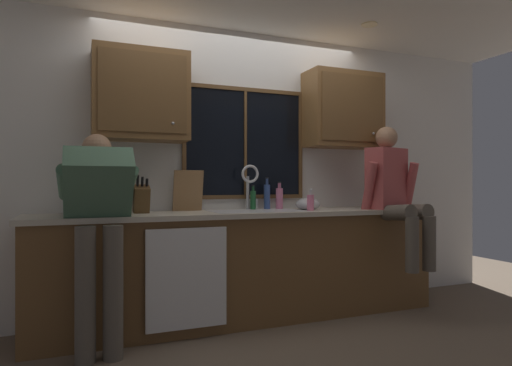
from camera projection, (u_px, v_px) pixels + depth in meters
The scene contains 24 objects.
back_wall at pixel (234, 170), 4.06m from camera, with size 5.82×0.12×2.55m, color silver.
ceiling_downlight_right at pixel (369, 25), 3.84m from camera, with size 0.14×0.14×0.01m, color #FFEAB2.
window_glass at pixel (245, 143), 4.03m from camera, with size 1.10×0.02×0.95m, color black.
window_frame_top at pixel (245, 89), 4.02m from camera, with size 1.17×0.02×0.04m, color brown.
window_frame_bottom at pixel (245, 197), 4.02m from camera, with size 1.17×0.02×0.04m, color brown.
window_frame_left at pixel (184, 141), 3.81m from camera, with size 0.04×0.02×0.95m, color brown.
window_frame_right at pixel (300, 145), 4.24m from camera, with size 0.04×0.02×0.95m, color brown.
window_mullion_center at pixel (245, 143), 4.02m from camera, with size 0.02×0.02×0.95m, color brown.
lower_cabinet_run at pixel (247, 267), 3.74m from camera, with size 3.42×0.58×0.88m, color brown.
countertop at pixel (248, 214), 3.72m from camera, with size 3.48×0.62×0.04m, color beige.
dishwasher_front at pixel (187, 278), 3.22m from camera, with size 0.60×0.02×0.74m, color white.
upper_cabinet_left at pixel (141, 96), 3.53m from camera, with size 0.75×0.36×0.72m.
upper_cabinet_right at pixel (343, 110), 4.24m from camera, with size 0.75×0.36×0.72m.
sink at pixel (257, 222), 3.76m from camera, with size 0.80×0.46×0.21m.
faucet at pixel (250, 181), 3.93m from camera, with size 0.18×0.09×0.40m.
person_standing at pixel (98, 214), 3.01m from camera, with size 0.53×0.71×1.52m.
person_sitting_on_counter at pixel (394, 189), 3.97m from camera, with size 0.54×0.65×1.26m.
knife_block at pixel (141, 199), 3.46m from camera, with size 0.12×0.18×0.32m.
cutting_board at pixel (188, 191), 3.76m from camera, with size 0.25×0.02×0.35m, color #997047.
mixing_bowl at pixel (308, 204), 3.93m from camera, with size 0.22×0.22×0.11m, color #B7B7BC.
soap_dispenser at pixel (310, 202), 3.82m from camera, with size 0.06×0.07×0.19m.
bottle_green_glass at pixel (253, 199), 3.95m from camera, with size 0.05×0.05×0.22m.
bottle_tall_clear at pixel (267, 196), 4.01m from camera, with size 0.06×0.06×0.29m.
bottle_amber_small at pixel (279, 198), 4.03m from camera, with size 0.07×0.07×0.25m.
Camera 1 is at (-1.33, -3.79, 1.16)m, focal length 30.86 mm.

